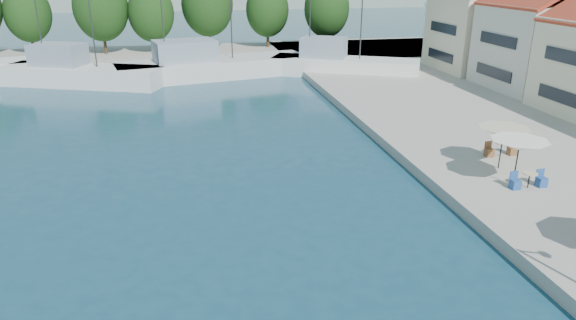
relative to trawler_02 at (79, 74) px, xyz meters
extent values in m
cube|color=#B0AC9F|center=(7.41, 13.24, -0.77)|extent=(90.00, 16.00, 0.60)
cube|color=silver|center=(39.41, -11.76, 3.03)|extent=(8.00, 8.50, 7.00)
cube|color=beige|center=(39.41, -2.76, 3.28)|extent=(8.60, 8.50, 7.50)
cube|color=silver|center=(0.37, -0.15, -0.37)|extent=(15.57, 9.30, 2.20)
cube|color=#8292A1|center=(-1.75, 0.70, 1.73)|extent=(5.36, 4.51, 2.00)
cylinder|color=#2D2D2D|center=(1.78, -0.71, 4.73)|extent=(0.12, 0.12, 8.00)
cylinder|color=#2D2D2D|center=(-3.16, 1.26, 3.73)|extent=(0.10, 0.10, 6.00)
cube|color=silver|center=(12.69, 1.38, -0.37)|extent=(19.89, 9.00, 2.20)
cube|color=#8292A1|center=(9.87, 0.76, 1.73)|extent=(6.47, 5.00, 2.00)
cylinder|color=#2D2D2D|center=(14.57, 1.79, 4.73)|extent=(0.12, 0.12, 8.00)
cylinder|color=#2D2D2D|center=(7.98, 0.35, 3.73)|extent=(0.10, 0.10, 6.00)
cube|color=silver|center=(25.72, -0.71, -0.37)|extent=(14.95, 9.97, 2.20)
cube|color=#8292A1|center=(23.74, 0.27, 1.73)|extent=(5.28, 4.61, 2.00)
cylinder|color=#2D2D2D|center=(27.05, -1.36, 4.73)|extent=(0.12, 0.12, 8.00)
cylinder|color=#2D2D2D|center=(22.41, 0.93, 3.73)|extent=(0.10, 0.10, 6.00)
cylinder|color=#3F2B19|center=(-8.27, 17.67, 1.30)|extent=(0.36, 0.36, 3.54)
ellipsoid|color=#143912|center=(-8.27, 17.67, 4.14)|extent=(5.39, 5.39, 6.73)
cylinder|color=#3F2B19|center=(0.50, 15.12, 1.61)|extent=(0.36, 0.36, 4.17)
ellipsoid|color=#143912|center=(0.50, 15.12, 4.95)|extent=(6.33, 6.33, 7.92)
cylinder|color=#3F2B19|center=(6.19, 15.11, 1.33)|extent=(0.36, 0.36, 3.59)
ellipsoid|color=#143912|center=(6.19, 15.11, 4.20)|extent=(5.46, 5.46, 6.82)
cylinder|color=#3F2B19|center=(13.04, 17.00, 1.65)|extent=(0.36, 0.36, 4.24)
ellipsoid|color=#143912|center=(13.04, 17.00, 5.05)|extent=(6.45, 6.45, 8.06)
cylinder|color=#3F2B19|center=(20.62, 16.76, 1.34)|extent=(0.36, 0.36, 3.62)
ellipsoid|color=#143912|center=(20.62, 16.76, 4.24)|extent=(5.50, 5.50, 6.88)
cylinder|color=#3F2B19|center=(27.86, 14.43, 1.41)|extent=(0.36, 0.36, 3.76)
ellipsoid|color=#143912|center=(27.86, 14.43, 4.41)|extent=(5.71, 5.71, 7.14)
cylinder|color=black|center=(24.88, -30.63, 0.69)|extent=(0.06, 0.06, 2.32)
cone|color=white|center=(24.88, -30.63, 1.60)|extent=(2.68, 2.68, 0.50)
cylinder|color=black|center=(25.52, -28.41, 0.64)|extent=(0.06, 0.06, 2.22)
cone|color=beige|center=(25.52, -28.41, 1.50)|extent=(2.59, 2.59, 0.50)
cylinder|color=black|center=(25.44, -30.99, -0.10)|extent=(0.06, 0.06, 0.74)
cylinder|color=#C6BD91|center=(25.44, -30.99, 0.27)|extent=(0.70, 0.70, 0.04)
cube|color=#244D93|center=(26.14, -30.99, -0.24)|extent=(0.42, 0.42, 0.46)
cube|color=#244D93|center=(24.74, -30.99, -0.24)|extent=(0.42, 0.42, 0.46)
cylinder|color=black|center=(26.70, -26.73, -0.10)|extent=(0.06, 0.06, 0.74)
cylinder|color=#C6BD91|center=(26.70, -26.73, 0.27)|extent=(0.70, 0.70, 0.04)
cube|color=brown|center=(27.40, -26.73, -0.24)|extent=(0.42, 0.42, 0.46)
cube|color=brown|center=(26.00, -26.73, -0.24)|extent=(0.42, 0.42, 0.46)
camera|label=1|loc=(9.81, -50.73, 9.42)|focal=32.00mm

